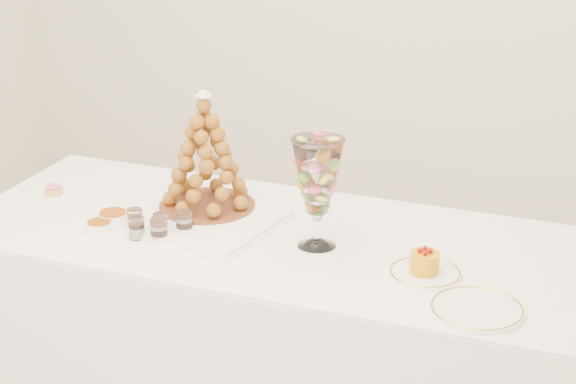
% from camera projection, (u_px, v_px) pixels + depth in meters
% --- Properties ---
extents(buffet_table, '(2.17, 0.94, 0.81)m').
position_uv_depth(buffet_table, '(279.00, 344.00, 3.27)').
color(buffet_table, white).
rests_on(buffet_table, ground).
extents(lace_tray, '(0.60, 0.48, 0.02)m').
position_uv_depth(lace_tray, '(191.00, 217.00, 3.23)').
color(lace_tray, white).
rests_on(lace_tray, buffet_table).
extents(macaron_vase, '(0.16, 0.16, 0.35)m').
position_uv_depth(macaron_vase, '(318.00, 177.00, 2.96)').
color(macaron_vase, white).
rests_on(macaron_vase, buffet_table).
extents(cake_plate, '(0.22, 0.22, 0.01)m').
position_uv_depth(cake_plate, '(425.00, 273.00, 2.85)').
color(cake_plate, white).
rests_on(cake_plate, buffet_table).
extents(spare_plate, '(0.26, 0.26, 0.01)m').
position_uv_depth(spare_plate, '(477.00, 309.00, 2.64)').
color(spare_plate, white).
rests_on(spare_plate, buffet_table).
extents(pink_tart, '(0.07, 0.07, 0.04)m').
position_uv_depth(pink_tart, '(54.00, 189.00, 3.44)').
color(pink_tart, tan).
rests_on(pink_tart, buffet_table).
extents(verrine_a, '(0.06, 0.06, 0.07)m').
position_uv_depth(verrine_a, '(135.00, 219.00, 3.15)').
color(verrine_a, white).
rests_on(verrine_a, buffet_table).
extents(verrine_b, '(0.06, 0.06, 0.06)m').
position_uv_depth(verrine_b, '(161.00, 223.00, 3.13)').
color(verrine_b, white).
rests_on(verrine_b, buffet_table).
extents(verrine_c, '(0.06, 0.06, 0.07)m').
position_uv_depth(verrine_c, '(184.00, 222.00, 3.12)').
color(verrine_c, white).
rests_on(verrine_c, buffet_table).
extents(verrine_d, '(0.06, 0.06, 0.07)m').
position_uv_depth(verrine_d, '(137.00, 228.00, 3.08)').
color(verrine_d, white).
rests_on(verrine_d, buffet_table).
extents(verrine_e, '(0.06, 0.06, 0.07)m').
position_uv_depth(verrine_e, '(159.00, 230.00, 3.07)').
color(verrine_e, white).
rests_on(verrine_e, buffet_table).
extents(ramekin_back, '(0.10, 0.10, 0.03)m').
position_uv_depth(ramekin_back, '(113.00, 217.00, 3.21)').
color(ramekin_back, white).
rests_on(ramekin_back, buffet_table).
extents(ramekin_front, '(0.08, 0.08, 0.03)m').
position_uv_depth(ramekin_front, '(99.00, 226.00, 3.15)').
color(ramekin_front, white).
rests_on(ramekin_front, buffet_table).
extents(croquembouche, '(0.33, 0.33, 0.41)m').
position_uv_depth(croquembouche, '(205.00, 151.00, 3.22)').
color(croquembouche, brown).
rests_on(croquembouche, lace_tray).
extents(mousse_cake, '(0.09, 0.09, 0.08)m').
position_uv_depth(mousse_cake, '(424.00, 262.00, 2.83)').
color(mousse_cake, orange).
rests_on(mousse_cake, cake_plate).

